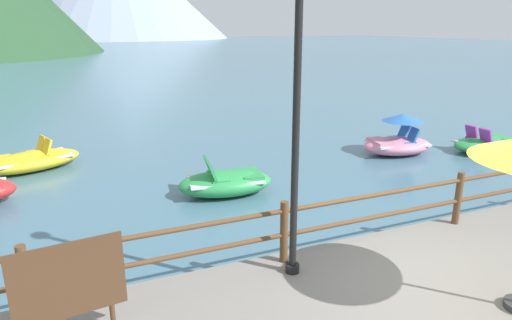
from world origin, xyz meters
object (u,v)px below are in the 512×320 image
(lamp_post, at_px, (297,105))
(pedal_boat_1, at_px, (485,144))
(pedal_boat_2, at_px, (226,182))
(sign_board, at_px, (69,282))
(pedal_boat_0, at_px, (31,161))
(pedal_boat_3, at_px, (398,141))

(lamp_post, xyz_separation_m, pedal_boat_1, (9.16, 4.60, -2.55))
(lamp_post, xyz_separation_m, pedal_boat_2, (0.50, 4.23, -2.49))
(sign_board, relative_size, pedal_boat_0, 0.43)
(pedal_boat_3, bearing_deg, pedal_boat_0, 165.52)
(sign_board, xyz_separation_m, pedal_boat_0, (-0.82, 8.36, -0.86))
(sign_board, height_order, pedal_boat_2, sign_board)
(pedal_boat_0, distance_m, pedal_boat_1, 13.32)
(pedal_boat_1, xyz_separation_m, pedal_boat_2, (-8.66, -0.37, 0.06))
(pedal_boat_0, bearing_deg, lamp_post, -65.18)
(lamp_post, distance_m, pedal_boat_3, 8.74)
(pedal_boat_0, height_order, pedal_boat_3, pedal_boat_3)
(pedal_boat_0, xyz_separation_m, pedal_boat_1, (12.87, -3.44, -0.03))
(pedal_boat_1, bearing_deg, sign_board, -157.80)
(pedal_boat_0, relative_size, pedal_boat_1, 1.25)
(lamp_post, height_order, pedal_boat_0, lamp_post)
(sign_board, relative_size, pedal_boat_2, 0.52)
(sign_board, xyz_separation_m, pedal_boat_2, (3.39, 4.55, -0.83))
(sign_board, height_order, pedal_boat_3, sign_board)
(pedal_boat_3, bearing_deg, pedal_boat_1, -16.77)
(pedal_boat_0, distance_m, pedal_boat_2, 5.68)
(pedal_boat_2, height_order, pedal_boat_3, pedal_boat_3)
(lamp_post, distance_m, pedal_boat_0, 9.21)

